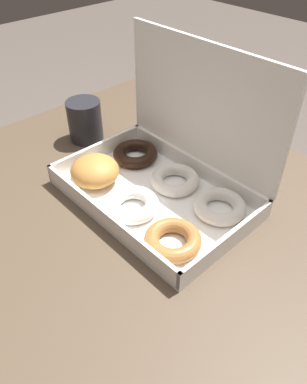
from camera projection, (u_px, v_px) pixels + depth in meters
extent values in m
plane|color=#564C44|center=(147.00, 375.00, 1.23)|extent=(8.00, 8.00, 0.00)
cube|color=#4C3D2D|center=(143.00, 224.00, 0.78)|extent=(1.11, 0.92, 0.03)
cylinder|color=#4C3D2D|center=(137.00, 173.00, 1.51)|extent=(0.06, 0.06, 0.68)
cube|color=white|center=(154.00, 198.00, 0.82)|extent=(0.42, 0.27, 0.01)
cube|color=white|center=(105.00, 219.00, 0.74)|extent=(0.42, 0.01, 0.04)
cube|color=white|center=(194.00, 166.00, 0.87)|extent=(0.42, 0.01, 0.04)
cube|color=white|center=(97.00, 151.00, 0.92)|extent=(0.01, 0.27, 0.04)
cube|color=white|center=(229.00, 241.00, 0.69)|extent=(0.01, 0.27, 0.04)
cube|color=white|center=(202.00, 105.00, 0.78)|extent=(0.42, 0.01, 0.26)
ellipsoid|color=#B77A38|center=(94.00, 171.00, 0.84)|extent=(0.11, 0.11, 0.06)
torus|color=white|center=(133.00, 205.00, 0.78)|extent=(0.11, 0.11, 0.03)
torus|color=#9E6633|center=(173.00, 240.00, 0.70)|extent=(0.11, 0.11, 0.03)
torus|color=black|center=(135.00, 154.00, 0.92)|extent=(0.11, 0.11, 0.03)
torus|color=white|center=(175.00, 180.00, 0.84)|extent=(0.11, 0.11, 0.03)
torus|color=white|center=(220.00, 206.00, 0.78)|extent=(0.11, 0.11, 0.03)
cylinder|color=#232328|center=(85.00, 121.00, 0.98)|extent=(0.09, 0.09, 0.11)
cylinder|color=black|center=(83.00, 103.00, 0.95)|extent=(0.07, 0.07, 0.01)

